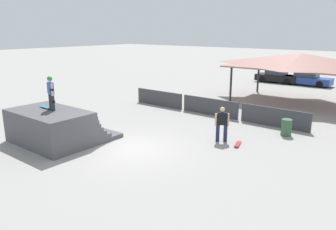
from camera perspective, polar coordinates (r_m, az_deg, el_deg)
ground_plane at (r=14.82m, az=-6.28°, el=-5.97°), size 160.00×160.00×0.00m
quarter_pipe_ramp at (r=16.39m, az=-19.06°, el=-2.03°), size 4.01×3.95×1.57m
skater_on_deck at (r=15.98m, az=-19.75°, el=4.00°), size 0.68×0.35×1.58m
skateboard_on_deck at (r=16.55m, az=-20.47°, el=1.27°), size 0.84×0.22×0.09m
bystander_walking at (r=15.67m, az=9.37°, el=-1.30°), size 0.60×0.50×1.70m
skateboard_on_ground at (r=15.54m, az=12.02°, el=-5.00°), size 0.44×0.88×0.09m
barrier_fence at (r=20.67m, az=7.29°, el=1.47°), size 12.20×0.12×1.05m
pavilion_shelter at (r=25.21m, az=22.23°, el=8.73°), size 9.79×5.76×3.60m
trash_bin at (r=17.53m, az=19.92°, el=-2.05°), size 0.52×0.52×0.85m
parked_car_black at (r=35.08m, az=18.45°, el=6.37°), size 4.16×1.84×1.27m
parked_car_blue at (r=34.30m, az=23.07°, el=5.78°), size 4.38×1.74×1.27m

